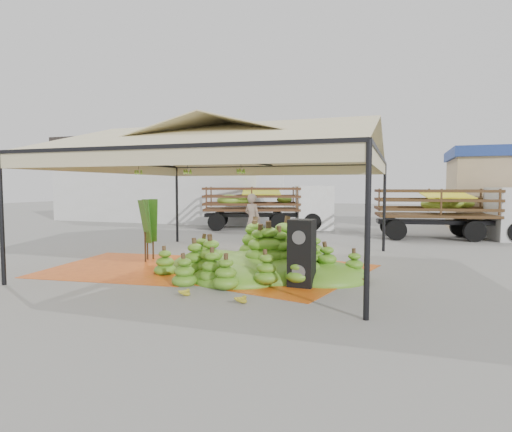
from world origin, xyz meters
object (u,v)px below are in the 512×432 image
(vendor, at_px, (252,219))
(truck_right, at_px, (461,207))
(banana_heap, at_px, (266,250))
(truck_left, at_px, (273,202))
(speaker_stack, at_px, (302,253))

(vendor, distance_m, truck_right, 9.05)
(banana_heap, xyz_separation_m, truck_left, (-3.05, 11.05, 0.79))
(vendor, relative_size, truck_right, 0.30)
(vendor, xyz_separation_m, truck_right, (7.77, 4.62, 0.37))
(speaker_stack, height_order, vendor, vendor)
(banana_heap, bearing_deg, truck_left, 105.44)
(banana_heap, distance_m, speaker_stack, 1.69)
(banana_heap, relative_size, truck_left, 0.81)
(truck_left, bearing_deg, banana_heap, -93.07)
(speaker_stack, distance_m, truck_right, 11.61)
(speaker_stack, relative_size, truck_right, 0.23)
(speaker_stack, xyz_separation_m, truck_right, (4.52, 10.68, 0.59))
(truck_left, xyz_separation_m, truck_right, (8.77, -1.56, -0.05))
(vendor, height_order, truck_left, truck_left)
(speaker_stack, bearing_deg, vendor, 121.62)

